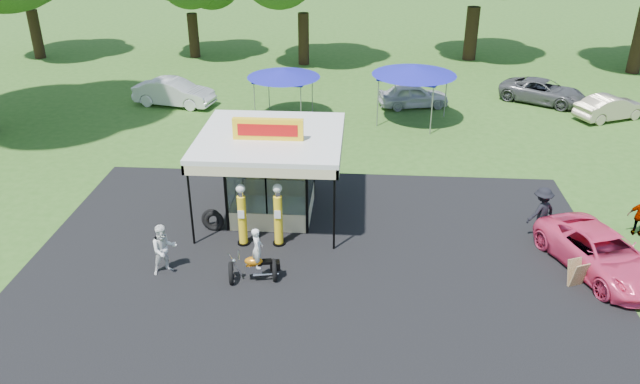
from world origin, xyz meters
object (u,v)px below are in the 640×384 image
(gas_station_kiosk, at_px, (272,173))
(tent_east, at_px, (414,70))
(a_frame_sign, at_px, (577,274))
(kiosk_car, at_px, (280,180))
(gas_pump_left, at_px, (242,216))
(motorcycle, at_px, (256,260))
(spectator_west, at_px, (164,249))
(tent_west, at_px, (284,73))
(bg_car_c, at_px, (413,95))
(bg_car_d, at_px, (543,91))
(pink_sedan, at_px, (602,253))
(spectator_east_a, at_px, (541,211))
(bg_car_e, at_px, (611,107))
(gas_pump_right, at_px, (278,216))
(bg_car_a, at_px, (174,92))

(gas_station_kiosk, xyz_separation_m, tent_east, (6.13, 11.35, 1.10))
(a_frame_sign, bearing_deg, kiosk_car, 125.65)
(gas_pump_left, relative_size, tent_east, 0.53)
(motorcycle, height_order, spectator_west, motorcycle)
(tent_west, distance_m, tent_east, 7.09)
(bg_car_c, distance_m, tent_west, 7.95)
(a_frame_sign, distance_m, bg_car_d, 19.89)
(pink_sedan, distance_m, bg_car_d, 18.74)
(spectator_east_a, distance_m, bg_car_d, 16.67)
(spectator_west, bearing_deg, spectator_east_a, -18.84)
(gas_station_kiosk, xyz_separation_m, motorcycle, (0.10, -4.64, -1.00))
(bg_car_c, distance_m, bg_car_e, 10.94)
(spectator_east_a, bearing_deg, bg_car_e, -150.61)
(bg_car_d, bearing_deg, a_frame_sign, -159.63)
(gas_pump_right, height_order, spectator_east_a, gas_pump_right)
(bg_car_d, height_order, tent_east, tent_east)
(spectator_west, xyz_separation_m, bg_car_e, (20.26, 16.91, -0.22))
(motorcycle, relative_size, bg_car_e, 0.49)
(kiosk_car, bearing_deg, bg_car_e, -59.15)
(bg_car_c, height_order, bg_car_e, bg_car_c)
(bg_car_d, relative_size, bg_car_e, 1.21)
(gas_pump_left, height_order, a_frame_sign, gas_pump_left)
(a_frame_sign, bearing_deg, gas_pump_right, 146.42)
(bg_car_a, height_order, tent_west, tent_west)
(a_frame_sign, height_order, bg_car_a, bg_car_a)
(pink_sedan, bearing_deg, gas_pump_left, 155.05)
(spectator_east_a, height_order, bg_car_a, spectator_east_a)
(tent_east, bearing_deg, bg_car_c, 84.37)
(gas_pump_left, distance_m, spectator_west, 3.03)
(spectator_east_a, xyz_separation_m, tent_west, (-11.09, 12.38, 1.59))
(gas_pump_left, distance_m, spectator_east_a, 11.00)
(a_frame_sign, distance_m, spectator_east_a, 3.43)
(gas_station_kiosk, relative_size, bg_car_e, 1.30)
(bg_car_a, distance_m, bg_car_d, 22.02)
(gas_pump_left, xyz_separation_m, a_frame_sign, (11.27, -1.83, -0.69))
(gas_station_kiosk, height_order, spectator_west, gas_station_kiosk)
(pink_sedan, relative_size, bg_car_d, 1.00)
(gas_pump_left, relative_size, gas_pump_right, 0.99)
(spectator_west, bearing_deg, gas_pump_left, 7.17)
(bg_car_a, relative_size, bg_car_e, 1.15)
(gas_pump_left, height_order, tent_west, tent_west)
(gas_pump_right, xyz_separation_m, a_frame_sign, (9.98, -1.90, -0.70))
(spectator_west, xyz_separation_m, bg_car_a, (-4.70, 17.60, -0.12))
(bg_car_a, bearing_deg, spectator_east_a, -116.73)
(gas_station_kiosk, xyz_separation_m, kiosk_car, (-0.00, 2.21, -1.30))
(a_frame_sign, bearing_deg, bg_car_e, 45.39)
(bg_car_e, xyz_separation_m, tent_west, (-18.18, -1.00, 1.86))
(kiosk_car, bearing_deg, gas_pump_left, 170.86)
(motorcycle, xyz_separation_m, a_frame_sign, (10.43, 0.39, -0.31))
(pink_sedan, distance_m, spectator_east_a, 2.81)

